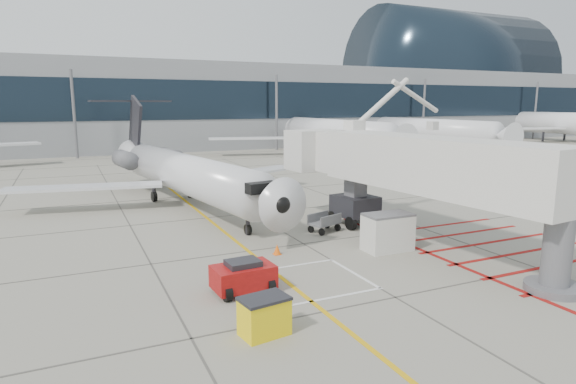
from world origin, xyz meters
name	(u,v)px	position (x,y,z in m)	size (l,w,h in m)	color
ground_plane	(342,266)	(0.00, 0.00, 0.00)	(260.00, 260.00, 0.00)	gray
regional_jet	(197,155)	(-3.15, 14.00, 3.99)	(24.13, 30.43, 7.97)	silver
jet_bridge	(433,176)	(5.43, 0.40, 3.85)	(9.11, 19.24, 7.69)	silver
pushback_tug	(243,275)	(-5.17, -1.00, 0.70)	(2.39, 1.49, 1.39)	#A61010
spill_bin	(264,316)	(-5.76, -4.71, 0.65)	(1.50, 1.00, 1.30)	yellow
baggage_cart	(324,222)	(2.21, 5.70, 0.56)	(1.79, 1.13, 1.13)	#5D5D62
ground_power_unit	(388,232)	(3.40, 1.20, 0.96)	(2.43, 1.42, 1.92)	silver
cone_nose	(277,249)	(-2.02, 2.90, 0.26)	(0.38, 0.38, 0.52)	#FF5F0D
cone_side	(325,215)	(3.85, 8.53, 0.23)	(0.34, 0.34, 0.47)	#DA460B
terminal_building	(192,106)	(10.00, 70.00, 7.00)	(180.00, 28.00, 14.00)	gray
terminal_glass_band	(213,100)	(10.00, 55.95, 8.00)	(180.00, 0.10, 6.00)	black
terminal_dome	(448,75)	(70.00, 70.00, 14.00)	(40.00, 28.00, 28.00)	black
bg_aircraft_c	(324,115)	(24.36, 46.00, 5.79)	(34.75, 38.61, 11.58)	silver
bg_aircraft_d	(420,115)	(42.54, 46.00, 5.60)	(33.58, 37.31, 11.19)	silver
bg_aircraft_e	(567,109)	(78.69, 46.00, 6.39)	(38.36, 42.62, 12.79)	silver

